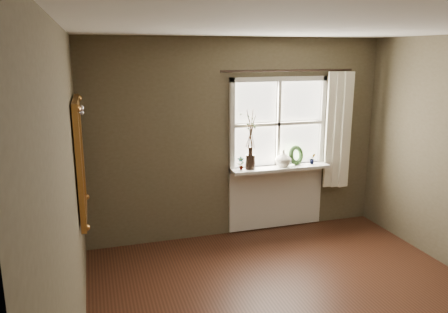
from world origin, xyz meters
TOP-DOWN VIEW (x-y plane):
  - ceiling at (0.00, 0.00)m, footprint 4.50×4.50m
  - wall_back at (0.00, 2.30)m, footprint 4.00×0.10m
  - wall_left at (-2.05, 0.00)m, footprint 0.10×4.50m
  - window_frame at (0.55, 2.23)m, footprint 1.36×0.06m
  - window_sill at (0.55, 2.12)m, footprint 1.36×0.26m
  - window_apron at (0.55, 2.23)m, footprint 1.36×0.04m
  - dark_jug at (0.12, 2.12)m, footprint 0.16×0.16m
  - cream_vase at (0.59, 2.12)m, footprint 0.22×0.22m
  - wreath at (0.80, 2.16)m, footprint 0.30×0.22m
  - potted_plant_left at (-0.01, 2.12)m, footprint 0.10×0.08m
  - potted_plant_right at (1.03, 2.12)m, footprint 0.09×0.07m
  - curtain at (1.39, 2.13)m, footprint 0.36×0.12m
  - curtain_rod at (0.65, 2.17)m, footprint 1.84×0.03m
  - gilt_mirror at (-1.96, 1.38)m, footprint 0.10×1.00m

SIDE VIEW (x-z plane):
  - window_apron at x=0.55m, z-range 0.02..0.90m
  - window_sill at x=0.55m, z-range 0.88..0.92m
  - potted_plant_right at x=1.03m, z-range 0.92..1.07m
  - potted_plant_left at x=-0.01m, z-range 0.92..1.09m
  - dark_jug at x=0.12m, z-range 0.92..1.11m
  - wreath at x=0.80m, z-range 0.88..1.16m
  - cream_vase at x=0.59m, z-range 0.92..1.15m
  - wall_back at x=0.00m, z-range 0.00..2.60m
  - wall_left at x=-2.05m, z-range 0.00..2.60m
  - curtain at x=1.39m, z-range 0.57..2.16m
  - gilt_mirror at x=-1.96m, z-range 0.79..1.98m
  - window_frame at x=0.55m, z-range 0.86..2.10m
  - curtain_rod at x=0.65m, z-range 2.16..2.20m
  - ceiling at x=0.00m, z-range 2.60..2.60m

